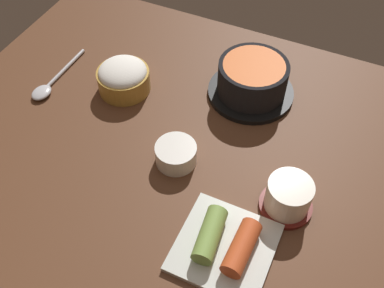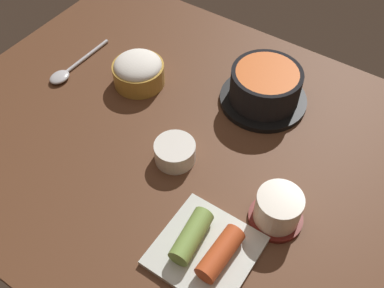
{
  "view_description": "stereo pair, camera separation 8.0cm",
  "coord_description": "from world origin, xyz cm",
  "px_view_note": "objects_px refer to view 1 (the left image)",
  "views": [
    {
      "loc": [
        23.08,
        -47.68,
        66.79
      ],
      "look_at": [
        2.0,
        -2.0,
        5.0
      ],
      "focal_mm": 41.37,
      "sensor_mm": 36.0,
      "label": 1
    },
    {
      "loc": [
        30.02,
        -43.79,
        66.79
      ],
      "look_at": [
        2.0,
        -2.0,
        5.0
      ],
      "focal_mm": 41.37,
      "sensor_mm": 36.0,
      "label": 2
    }
  ],
  "objects_px": {
    "banchan_cup_center": "(177,154)",
    "kimchi_plate": "(225,244)",
    "rice_bowl": "(123,77)",
    "stone_pot": "(252,80)",
    "tea_cup_with_saucer": "(288,197)",
    "spoon": "(49,85)"
  },
  "relations": [
    {
      "from": "banchan_cup_center",
      "to": "kimchi_plate",
      "type": "xyz_separation_m",
      "value": [
        0.14,
        -0.13,
        -0.0
      ]
    },
    {
      "from": "rice_bowl",
      "to": "kimchi_plate",
      "type": "relative_size",
      "value": 0.72
    },
    {
      "from": "rice_bowl",
      "to": "banchan_cup_center",
      "type": "bearing_deg",
      "value": -34.5
    },
    {
      "from": "stone_pot",
      "to": "kimchi_plate",
      "type": "relative_size",
      "value": 1.18
    },
    {
      "from": "stone_pot",
      "to": "banchan_cup_center",
      "type": "bearing_deg",
      "value": -105.67
    },
    {
      "from": "tea_cup_with_saucer",
      "to": "kimchi_plate",
      "type": "distance_m",
      "value": 0.13
    },
    {
      "from": "rice_bowl",
      "to": "tea_cup_with_saucer",
      "type": "relative_size",
      "value": 1.2
    },
    {
      "from": "banchan_cup_center",
      "to": "spoon",
      "type": "xyz_separation_m",
      "value": [
        -0.33,
        0.06,
        -0.01
      ]
    },
    {
      "from": "kimchi_plate",
      "to": "stone_pot",
      "type": "bearing_deg",
      "value": 103.45
    },
    {
      "from": "stone_pot",
      "to": "kimchi_plate",
      "type": "height_order",
      "value": "stone_pot"
    },
    {
      "from": "banchan_cup_center",
      "to": "kimchi_plate",
      "type": "height_order",
      "value": "kimchi_plate"
    },
    {
      "from": "tea_cup_with_saucer",
      "to": "kimchi_plate",
      "type": "relative_size",
      "value": 0.6
    },
    {
      "from": "kimchi_plate",
      "to": "rice_bowl",
      "type": "bearing_deg",
      "value": 142.56
    },
    {
      "from": "banchan_cup_center",
      "to": "kimchi_plate",
      "type": "relative_size",
      "value": 0.5
    },
    {
      "from": "tea_cup_with_saucer",
      "to": "banchan_cup_center",
      "type": "xyz_separation_m",
      "value": [
        -0.21,
        0.01,
        -0.01
      ]
    },
    {
      "from": "kimchi_plate",
      "to": "spoon",
      "type": "relative_size",
      "value": 0.84
    },
    {
      "from": "rice_bowl",
      "to": "kimchi_plate",
      "type": "height_order",
      "value": "rice_bowl"
    },
    {
      "from": "rice_bowl",
      "to": "tea_cup_with_saucer",
      "type": "distance_m",
      "value": 0.42
    },
    {
      "from": "tea_cup_with_saucer",
      "to": "spoon",
      "type": "height_order",
      "value": "tea_cup_with_saucer"
    },
    {
      "from": "spoon",
      "to": "rice_bowl",
      "type": "bearing_deg",
      "value": 23.8
    },
    {
      "from": "tea_cup_with_saucer",
      "to": "banchan_cup_center",
      "type": "bearing_deg",
      "value": 177.08
    },
    {
      "from": "stone_pot",
      "to": "tea_cup_with_saucer",
      "type": "distance_m",
      "value": 0.27
    }
  ]
}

